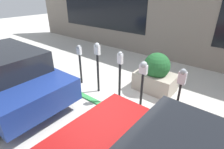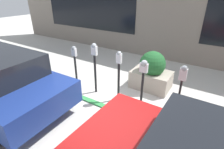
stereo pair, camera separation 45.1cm
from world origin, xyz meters
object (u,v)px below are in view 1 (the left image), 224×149
planter_box (156,74)px  parking_meter_second (143,76)px  parking_meter_farthest (80,58)px  parked_car_middle (3,74)px  parking_meter_nearest (181,85)px  parking_meter_middle (120,70)px  parking_meter_fourth (98,59)px

planter_box → parking_meter_second: bearing=99.5°
parking_meter_farthest → parked_car_middle: size_ratio=0.30×
parking_meter_nearest → parking_meter_farthest: 3.28m
parking_meter_second → parking_meter_farthest: bearing=-1.5°
parking_meter_second → parking_meter_middle: bearing=-3.6°
parked_car_middle → parking_meter_fourth: bearing=-134.7°
planter_box → parking_meter_fourth: bearing=41.7°
parking_meter_second → planter_box: parking_meter_second is taller
planter_box → parked_car_middle: parked_car_middle is taller
parking_meter_farthest → parked_car_middle: 2.23m
parking_meter_second → parked_car_middle: bearing=29.4°
parking_meter_farthest → parking_meter_nearest: bearing=179.3°
parking_meter_middle → planter_box: (-0.52, -1.18, -0.41)m
parking_meter_fourth → parking_meter_farthest: size_ratio=1.16×
parking_meter_second → parking_meter_fourth: parking_meter_fourth is taller
parking_meter_nearest → parking_meter_farthest: parking_meter_nearest is taller
parking_meter_nearest → parking_meter_middle: 1.64m
parking_meter_nearest → planter_box: size_ratio=1.19×
parked_car_middle → parking_meter_middle: bearing=-144.7°
parking_meter_middle → planter_box: parking_meter_middle is taller
planter_box → parking_meter_middle: bearing=66.0°
parking_meter_second → parked_car_middle: (3.40, 1.91, -0.25)m
parking_meter_middle → parking_meter_fourth: 0.82m
parking_meter_nearest → parking_meter_fourth: 2.45m
parking_meter_middle → parking_meter_nearest: bearing=179.1°
parking_meter_nearest → parking_meter_fourth: parking_meter_fourth is taller
parking_meter_second → planter_box: 1.33m
parking_meter_nearest → parking_meter_second: 0.91m
parking_meter_nearest → planter_box: parking_meter_nearest is taller
planter_box → parked_car_middle: 4.48m
parking_meter_nearest → planter_box: bearing=-47.3°
parking_meter_middle → parked_car_middle: 3.32m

